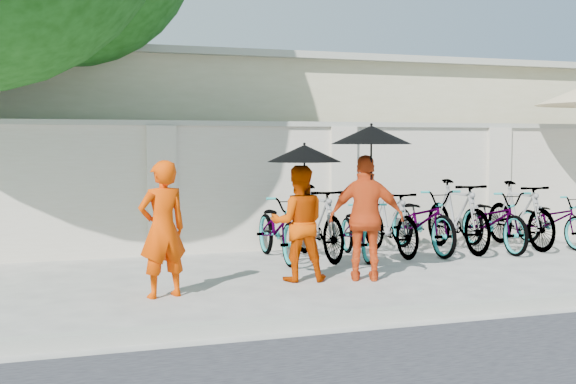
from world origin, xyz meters
name	(u,v)px	position (x,y,z in m)	size (l,w,h in m)	color
ground	(285,290)	(0.00, 0.00, 0.00)	(80.00, 80.00, 0.00)	beige
kerb	(340,319)	(0.00, -1.70, 0.06)	(40.00, 0.16, 0.12)	#A3A496
compound_wall	(283,188)	(1.00, 3.20, 1.00)	(20.00, 0.30, 2.00)	beige
building_behind	(273,149)	(2.00, 7.00, 1.60)	(14.00, 6.00, 3.20)	beige
monk_left	(162,229)	(-1.43, 0.08, 0.77)	(0.56, 0.37, 1.55)	#E93F00
monk_center	(298,223)	(0.34, 0.52, 0.73)	(0.71, 0.55, 1.46)	#CC3E00
parasol_center	(304,153)	(0.39, 0.44, 1.61)	(0.93, 0.93, 0.89)	black
monk_right	(367,218)	(1.16, 0.26, 0.79)	(0.93, 0.39, 1.59)	#DC4515
parasol_right	(371,135)	(1.18, 0.18, 1.84)	(1.02, 1.02, 1.06)	black
bike_0	(278,227)	(0.57, 2.08, 0.49)	(0.65, 1.87, 0.98)	#9D9D9D
bike_1	(318,222)	(1.17, 2.02, 0.55)	(0.52, 1.84, 1.11)	#9D9D9D
bike_2	(358,230)	(1.77, 1.88, 0.43)	(0.58, 1.66, 0.87)	#9D9D9D
bike_3	(390,222)	(2.37, 2.03, 0.52)	(0.49, 1.72, 1.03)	#9D9D9D
bike_4	(423,220)	(2.96, 2.08, 0.51)	(0.68, 1.95, 1.02)	#9D9D9D
bike_5	(457,216)	(3.56, 2.04, 0.57)	(0.54, 1.91, 1.15)	#9D9D9D
bike_6	(494,220)	(4.16, 1.92, 0.49)	(0.65, 1.87, 0.98)	#9D9D9D
bike_7	(520,215)	(4.76, 2.06, 0.55)	(0.52, 1.82, 1.10)	#9D9D9D
bike_8	(553,220)	(5.36, 1.99, 0.44)	(0.59, 1.69, 0.89)	#9D9D9D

